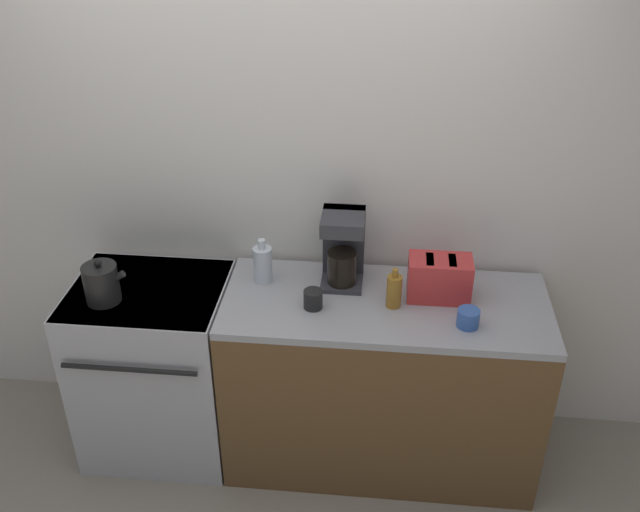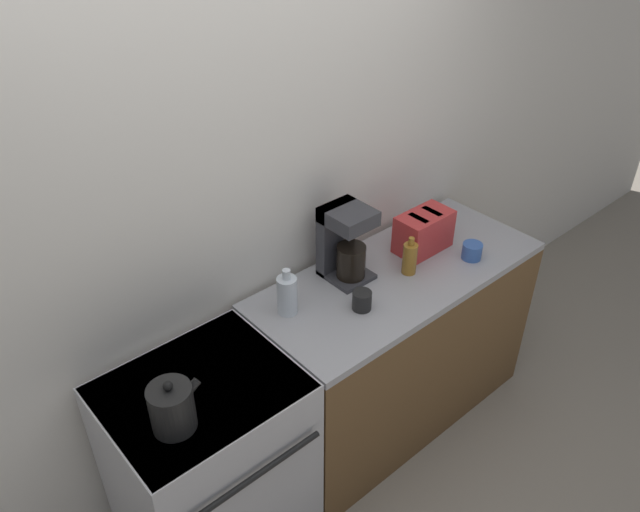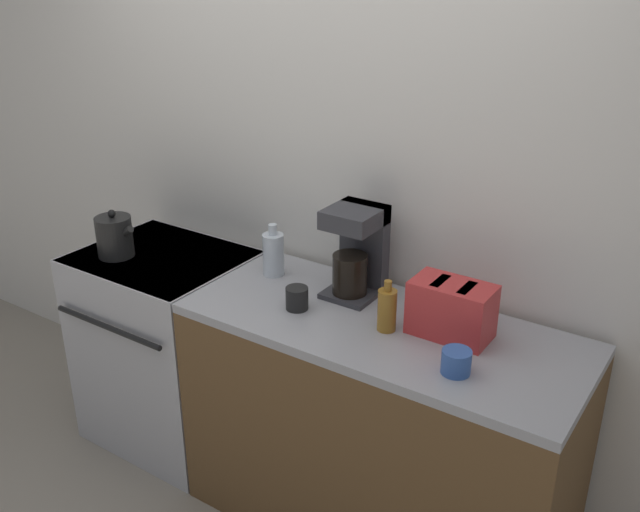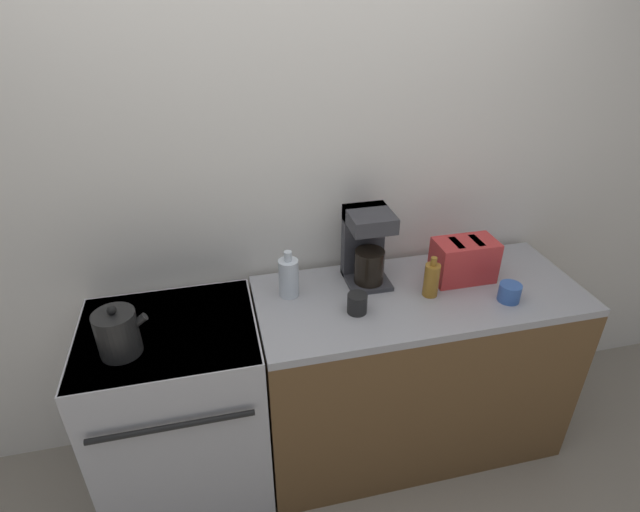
% 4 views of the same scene
% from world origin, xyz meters
% --- Properties ---
extents(ground_plane, '(12.00, 12.00, 0.00)m').
position_xyz_m(ground_plane, '(0.00, 0.00, 0.00)').
color(ground_plane, gray).
extents(wall_back, '(8.00, 0.05, 2.60)m').
position_xyz_m(wall_back, '(0.00, 0.68, 1.30)').
color(wall_back, silver).
rests_on(wall_back, ground_plane).
extents(stove, '(0.72, 0.64, 0.93)m').
position_xyz_m(stove, '(-0.58, 0.30, 0.48)').
color(stove, '#B7B7BC').
rests_on(stove, ground_plane).
extents(counter_block, '(1.48, 0.62, 0.93)m').
position_xyz_m(counter_block, '(0.53, 0.31, 0.47)').
color(counter_block, brown).
rests_on(counter_block, ground_plane).
extents(kettle, '(0.20, 0.16, 0.21)m').
position_xyz_m(kettle, '(-0.74, 0.20, 1.02)').
color(kettle, black).
rests_on(kettle, stove).
extents(toaster, '(0.28, 0.16, 0.20)m').
position_xyz_m(toaster, '(0.76, 0.38, 1.03)').
color(toaster, red).
rests_on(toaster, counter_block).
extents(coffee_maker, '(0.19, 0.22, 0.36)m').
position_xyz_m(coffee_maker, '(0.32, 0.48, 1.12)').
color(coffee_maker, '#333338').
rests_on(coffee_maker, counter_block).
extents(bottle_amber, '(0.07, 0.07, 0.19)m').
position_xyz_m(bottle_amber, '(0.56, 0.29, 1.01)').
color(bottle_amber, '#9E6B23').
rests_on(bottle_amber, counter_block).
extents(bottle_clear, '(0.09, 0.09, 0.22)m').
position_xyz_m(bottle_clear, '(-0.05, 0.43, 1.03)').
color(bottle_clear, silver).
rests_on(bottle_clear, counter_block).
extents(cup_black, '(0.09, 0.09, 0.09)m').
position_xyz_m(cup_black, '(0.20, 0.24, 0.98)').
color(cup_black, black).
rests_on(cup_black, counter_block).
extents(cup_blue, '(0.10, 0.10, 0.08)m').
position_xyz_m(cup_blue, '(0.88, 0.17, 0.97)').
color(cup_blue, '#3860B2').
rests_on(cup_blue, counter_block).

